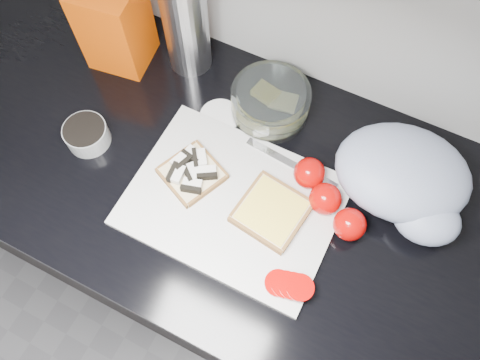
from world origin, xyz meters
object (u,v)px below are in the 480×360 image
cutting_board (233,202)px  glass_bowl (270,102)px  steel_canister (186,25)px  bread_bag (115,25)px

cutting_board → glass_bowl: glass_bowl is taller
steel_canister → bread_bag: bearing=-159.0°
cutting_board → bread_bag: (-0.39, 0.22, 0.09)m
bread_bag → steel_canister: (0.14, 0.06, 0.02)m
bread_bag → steel_canister: 0.15m
cutting_board → steel_canister: 0.38m
cutting_board → steel_canister: (-0.25, 0.27, 0.11)m
steel_canister → cutting_board: bearing=-47.7°
bread_bag → steel_canister: bearing=13.1°
bread_bag → cutting_board: bearing=-36.8°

